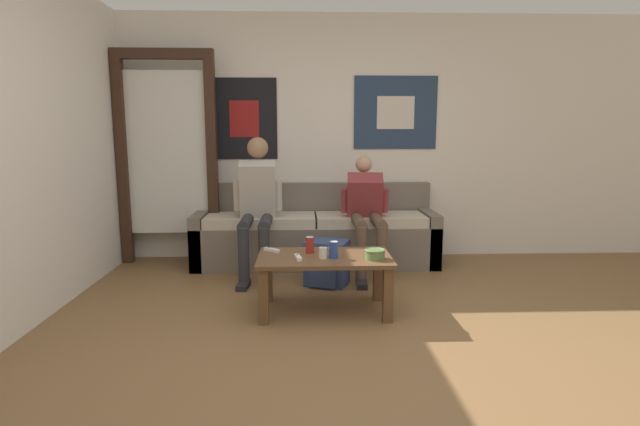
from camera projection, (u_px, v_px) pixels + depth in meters
name	position (u px, v px, depth m)	size (l,w,h in m)	color
ground_plane	(354.00, 362.00, 2.95)	(18.00, 18.00, 0.00)	brown
wall_back	(330.00, 138.00, 5.30)	(10.00, 0.07, 2.55)	white
door_frame	(167.00, 146.00, 5.04)	(1.00, 0.10, 2.15)	#382319
couch	(315.00, 235.00, 5.12)	(2.44, 0.67, 0.81)	#70665B
coffee_table	(324.00, 266.00, 3.74)	(0.99, 0.58, 0.43)	brown
person_seated_adult	(257.00, 200.00, 4.70)	(0.47, 0.90, 1.30)	#2D2D33
person_seated_teen	(367.00, 210.00, 4.73)	(0.47, 0.91, 1.11)	brown
backpack	(327.00, 264.00, 4.41)	(0.43, 0.39, 0.40)	navy
ceramic_bowl	(375.00, 253.00, 3.63)	(0.15, 0.15, 0.07)	#607F47
pillar_candle	(323.00, 253.00, 3.65)	(0.06, 0.06, 0.09)	silver
drink_can_blue	(334.00, 250.00, 3.66)	(0.07, 0.07, 0.12)	#28479E
drink_can_red	(310.00, 245.00, 3.81)	(0.07, 0.07, 0.12)	maroon
game_controller_near_left	(332.00, 250.00, 3.86)	(0.04, 0.15, 0.03)	white
game_controller_near_right	(272.00, 250.00, 3.86)	(0.13, 0.12, 0.03)	white
game_controller_far_center	(298.00, 257.00, 3.63)	(0.06, 0.15, 0.03)	white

